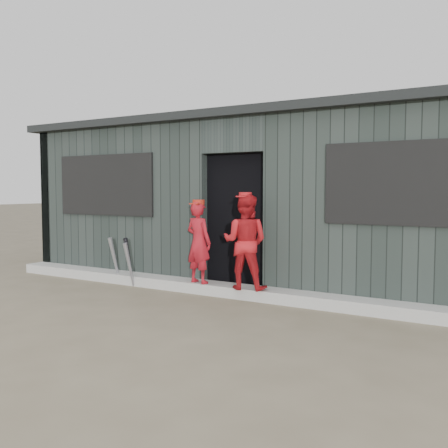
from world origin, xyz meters
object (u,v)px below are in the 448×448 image
Objects in this scene: player_grey_back at (282,250)px; dugout at (276,201)px; bat_right at (129,262)px; bat_left at (115,260)px; player_red_left at (199,242)px; bat_mid at (129,265)px; player_red_right at (245,242)px.

player_grey_back is 0.14× the size of dugout.
bat_left is at bearing 170.62° from bat_right.
player_red_left is 0.97× the size of player_grey_back.
player_red_left reaches higher than bat_mid.
bat_left is at bearing 162.28° from bat_mid.
player_red_left is (1.15, 0.16, 0.39)m from bat_mid.
dugout reaches higher than player_red_right.
player_red_right is at bearing 66.01° from player_grey_back.
bat_left is 0.64× the size of player_red_left.
dugout is at bearing 49.40° from bat_right.
player_red_left is 1.90m from dugout.
player_red_left reaches higher than bat_left.
player_red_left is at bearing 8.04° from bat_mid.
player_grey_back is (2.53, 0.77, 0.23)m from bat_left.
player_grey_back is (2.11, 0.91, 0.26)m from bat_mid.
dugout is (1.53, 1.94, 0.95)m from bat_mid.
player_grey_back is at bearing -131.38° from player_red_left.
player_grey_back reaches higher than bat_mid.
player_red_right is 0.15× the size of dugout.
player_red_right is (2.34, -0.02, 0.42)m from bat_left.
bat_mid is 0.08× the size of dugout.
bat_left reaches higher than bat_mid.
player_red_right is 0.83m from player_grey_back.
bat_right is (0.35, -0.06, 0.01)m from bat_left.
player_red_left is (1.57, 0.03, 0.36)m from bat_left.
player_grey_back is at bearing 16.98° from bat_left.
player_red_right is (0.77, -0.05, 0.05)m from player_red_left.
dugout is (-0.40, 1.82, 0.50)m from player_red_right.
bat_left is at bearing 11.89° from player_red_left.
bat_left is 0.35m from bat_right.
dugout reaches higher than bat_mid.
bat_mid is at bearing -128.21° from dugout.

